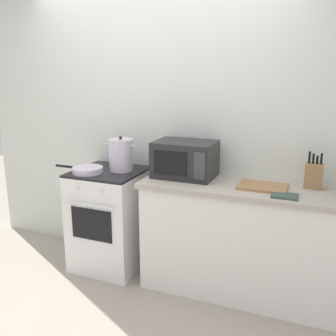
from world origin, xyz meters
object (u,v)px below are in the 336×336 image
object	(u,v)px
frying_pan	(87,170)
knife_block	(314,175)
stove	(110,219)
microwave	(185,159)
oven_mitt	(285,196)
cutting_board	(263,187)
stock_pot	(121,155)

from	to	relation	value
frying_pan	knife_block	bearing A→B (deg)	8.40
frying_pan	stove	bearing A→B (deg)	44.59
microwave	oven_mitt	size ratio (longest dim) A/B	2.78
oven_mitt	knife_block	bearing A→B (deg)	59.89
microwave	knife_block	distance (m)	1.01
stove	frying_pan	distance (m)	0.52
microwave	cutting_board	world-z (taller)	microwave
stock_pot	frying_pan	distance (m)	0.32
cutting_board	knife_block	world-z (taller)	knife_block
stove	knife_block	distance (m)	1.80
cutting_board	oven_mitt	distance (m)	0.24
cutting_board	microwave	bearing A→B (deg)	173.24
microwave	knife_block	world-z (taller)	microwave
stove	knife_block	world-z (taller)	knife_block
stock_pot	oven_mitt	world-z (taller)	stock_pot
cutting_board	stock_pot	bearing A→B (deg)	177.49
microwave	oven_mitt	xyz separation A→B (m)	(0.84, -0.24, -0.14)
stove	stock_pot	distance (m)	0.61
stove	oven_mitt	bearing A→B (deg)	-5.90
stock_pot	oven_mitt	xyz separation A→B (m)	(1.43, -0.21, -0.13)
stove	knife_block	bearing A→B (deg)	4.72
microwave	cutting_board	xyz separation A→B (m)	(0.66, -0.08, -0.14)
frying_pan	knife_block	size ratio (longest dim) A/B	1.67
knife_block	oven_mitt	bearing A→B (deg)	-120.11
oven_mitt	cutting_board	bearing A→B (deg)	138.27
stock_pot	knife_block	size ratio (longest dim) A/B	1.11
stock_pot	cutting_board	bearing A→B (deg)	-2.51
microwave	oven_mitt	bearing A→B (deg)	-15.87
stove	microwave	distance (m)	0.93
stove	oven_mitt	size ratio (longest dim) A/B	5.11
knife_block	stock_pot	bearing A→B (deg)	-176.97
stove	frying_pan	size ratio (longest dim) A/B	1.97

